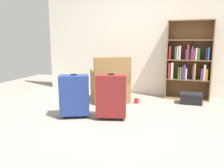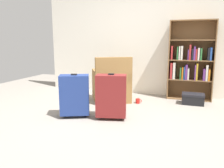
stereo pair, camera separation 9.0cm
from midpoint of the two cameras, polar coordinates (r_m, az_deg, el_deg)
The scene contains 8 objects.
ground_plane at distance 3.33m, azimuth -0.95°, elevation -10.41°, with size 8.14×8.14×0.00m, color gray.
back_wall at distance 5.27m, azimuth 6.94°, elevation 11.73°, with size 4.65×0.10×2.60m, color silver.
bookshelf at distance 4.98m, azimuth 18.02°, elevation 5.39°, with size 0.88×0.32×1.61m.
armchair at distance 4.61m, azimuth -1.08°, elevation -0.33°, with size 0.95×0.95×0.90m.
mug at distance 4.50m, azimuth 5.57°, elevation -4.18°, with size 0.12×0.08×0.10m.
storage_box at distance 4.68m, azimuth 18.59°, elevation -3.34°, with size 0.41×0.28×0.21m.
suitcase_dark_red at distance 3.51m, azimuth -0.93°, elevation -2.92°, with size 0.50×0.35×0.72m.
suitcase_navy_blue at distance 3.66m, azimuth -10.07°, elevation -2.71°, with size 0.52×0.42×0.70m.
Camera 1 is at (0.95, -2.96, 1.20)m, focal length 36.68 mm.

